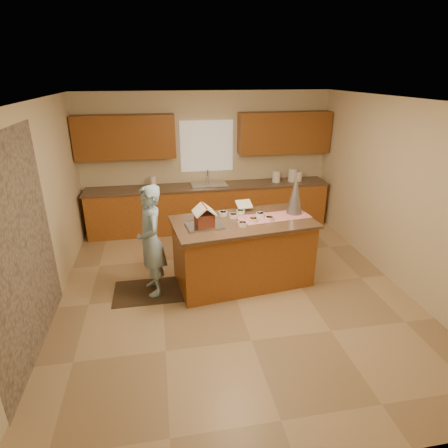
{
  "coord_description": "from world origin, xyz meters",
  "views": [
    {
      "loc": [
        -0.97,
        -4.65,
        3.02
      ],
      "look_at": [
        -0.1,
        0.2,
        1.0
      ],
      "focal_mm": 29.77,
      "sensor_mm": 36.0,
      "label": 1
    }
  ],
  "objects_px": {
    "island_base": "(243,253)",
    "gingerbread_house": "(204,217)",
    "tinsel_tree": "(295,195)",
    "boy": "(151,241)"
  },
  "relations": [
    {
      "from": "island_base",
      "to": "gingerbread_house",
      "type": "height_order",
      "value": "gingerbread_house"
    },
    {
      "from": "island_base",
      "to": "boy",
      "type": "relative_size",
      "value": 1.21
    },
    {
      "from": "island_base",
      "to": "tinsel_tree",
      "type": "xyz_separation_m",
      "value": [
        0.84,
        0.16,
        0.82
      ]
    },
    {
      "from": "island_base",
      "to": "gingerbread_house",
      "type": "xyz_separation_m",
      "value": [
        -0.59,
        -0.13,
        0.67
      ]
    },
    {
      "from": "tinsel_tree",
      "to": "boy",
      "type": "relative_size",
      "value": 0.37
    },
    {
      "from": "tinsel_tree",
      "to": "boy",
      "type": "bearing_deg",
      "value": -173.63
    },
    {
      "from": "tinsel_tree",
      "to": "boy",
      "type": "height_order",
      "value": "boy"
    },
    {
      "from": "tinsel_tree",
      "to": "boy",
      "type": "xyz_separation_m",
      "value": [
        -2.18,
        -0.24,
        -0.48
      ]
    },
    {
      "from": "boy",
      "to": "gingerbread_house",
      "type": "height_order",
      "value": "boy"
    },
    {
      "from": "tinsel_tree",
      "to": "gingerbread_house",
      "type": "xyz_separation_m",
      "value": [
        -1.43,
        -0.29,
        -0.16
      ]
    }
  ]
}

